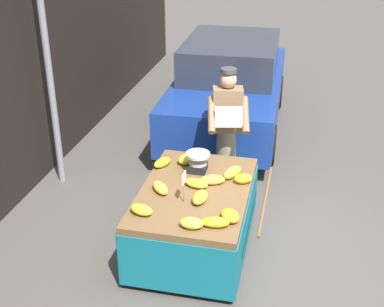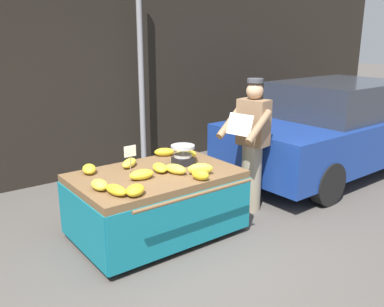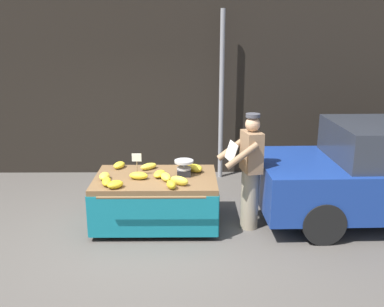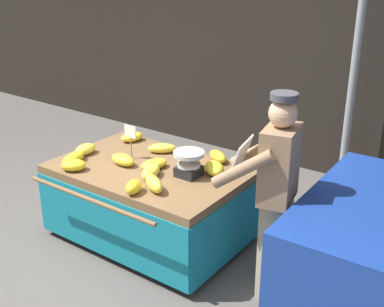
% 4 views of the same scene
% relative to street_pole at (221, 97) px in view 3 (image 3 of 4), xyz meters
% --- Properties ---
extents(ground_plane, '(60.00, 60.00, 0.00)m').
position_rel_street_pole_xyz_m(ground_plane, '(-1.33, -2.69, -1.60)').
color(ground_plane, '#514C47').
extents(back_wall, '(16.00, 0.24, 4.18)m').
position_rel_street_pole_xyz_m(back_wall, '(-1.33, 0.41, 0.49)').
color(back_wall, black).
rests_on(back_wall, ground).
extents(street_pole, '(0.09, 0.09, 3.20)m').
position_rel_street_pole_xyz_m(street_pole, '(0.00, 0.00, 0.00)').
color(street_pole, gray).
rests_on(street_pole, ground).
extents(banana_cart, '(1.81, 1.38, 0.75)m').
position_rel_street_pole_xyz_m(banana_cart, '(-1.12, -2.18, -1.04)').
color(banana_cart, brown).
rests_on(banana_cart, ground).
extents(weighing_scale, '(0.28, 0.28, 0.23)m').
position_rel_street_pole_xyz_m(weighing_scale, '(-0.70, -2.12, -0.73)').
color(weighing_scale, black).
rests_on(weighing_scale, banana_cart).
extents(price_sign, '(0.14, 0.01, 0.34)m').
position_rel_street_pole_xyz_m(price_sign, '(-1.39, -2.12, -0.60)').
color(price_sign, '#997A51').
rests_on(price_sign, banana_cart).
extents(banana_bunch_0, '(0.22, 0.30, 0.09)m').
position_rel_street_pole_xyz_m(banana_bunch_0, '(-1.06, -2.18, -0.80)').
color(banana_bunch_0, yellow).
rests_on(banana_bunch_0, banana_cart).
extents(banana_bunch_1, '(0.28, 0.27, 0.11)m').
position_rel_street_pole_xyz_m(banana_bunch_1, '(-1.63, -2.64, -0.80)').
color(banana_bunch_1, gold).
rests_on(banana_bunch_1, banana_cart).
extents(banana_bunch_2, '(0.21, 0.30, 0.11)m').
position_rel_street_pole_xyz_m(banana_bunch_2, '(-0.96, -2.34, -0.79)').
color(banana_bunch_2, yellow).
rests_on(banana_bunch_2, banana_cart).
extents(banana_bunch_3, '(0.30, 0.27, 0.10)m').
position_rel_street_pole_xyz_m(banana_bunch_3, '(-1.25, -1.82, -0.80)').
color(banana_bunch_3, yellow).
rests_on(banana_bunch_3, banana_cart).
extents(banana_bunch_4, '(0.18, 0.23, 0.11)m').
position_rel_street_pole_xyz_m(banana_bunch_4, '(-0.87, -2.67, -0.79)').
color(banana_bunch_4, gold).
rests_on(banana_bunch_4, banana_cart).
extents(banana_bunch_5, '(0.15, 0.24, 0.11)m').
position_rel_street_pole_xyz_m(banana_bunch_5, '(-1.84, -2.30, -0.80)').
color(banana_bunch_5, yellow).
rests_on(banana_bunch_5, banana_cart).
extents(banana_bunch_6, '(0.22, 0.28, 0.10)m').
position_rel_street_pole_xyz_m(banana_bunch_6, '(-1.71, -1.75, -0.80)').
color(banana_bunch_6, yellow).
rests_on(banana_bunch_6, banana_cart).
extents(banana_bunch_7, '(0.30, 0.29, 0.12)m').
position_rel_street_pole_xyz_m(banana_bunch_7, '(-0.53, -1.96, -0.79)').
color(banana_bunch_7, yellow).
rests_on(banana_bunch_7, banana_cart).
extents(banana_bunch_8, '(0.17, 0.29, 0.10)m').
position_rel_street_pole_xyz_m(banana_bunch_8, '(-1.77, -2.52, -0.80)').
color(banana_bunch_8, gold).
rests_on(banana_bunch_8, banana_cart).
extents(banana_bunch_9, '(0.29, 0.23, 0.13)m').
position_rel_street_pole_xyz_m(banana_bunch_9, '(-0.76, -2.53, -0.78)').
color(banana_bunch_9, yellow).
rests_on(banana_bunch_9, banana_cart).
extents(banana_bunch_10, '(0.29, 0.18, 0.11)m').
position_rel_street_pole_xyz_m(banana_bunch_10, '(-1.35, -2.28, -0.79)').
color(banana_bunch_10, yellow).
rests_on(banana_bunch_10, banana_cart).
extents(banana_bunch_11, '(0.28, 0.23, 0.10)m').
position_rel_street_pole_xyz_m(banana_bunch_11, '(-0.67, -1.68, -0.80)').
color(banana_bunch_11, gold).
rests_on(banana_bunch_11, banana_cart).
extents(vendor_person, '(0.65, 0.60, 1.71)m').
position_rel_street_pole_xyz_m(vendor_person, '(0.25, -2.30, -0.73)').
color(vendor_person, gray).
rests_on(vendor_person, ground).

